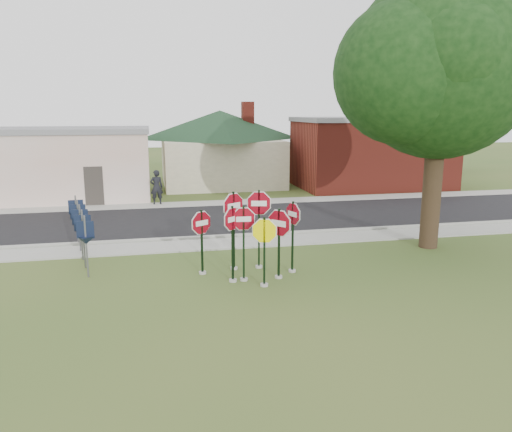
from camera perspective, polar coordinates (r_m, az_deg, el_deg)
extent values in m
plane|color=#35531F|center=(14.67, 0.30, -8.77)|extent=(120.00, 120.00, 0.00)
cube|color=gray|center=(19.81, -3.10, -3.15)|extent=(60.00, 1.60, 0.06)
cube|color=black|center=(24.14, -4.77, -0.44)|extent=(60.00, 7.00, 0.04)
cube|color=gray|center=(28.33, -5.88, 1.41)|extent=(60.00, 1.60, 0.06)
cube|color=gray|center=(20.76, -3.53, -2.34)|extent=(60.00, 0.20, 0.14)
cylinder|color=#9C9992|center=(15.66, -1.40, -7.24)|extent=(0.24, 0.24, 0.08)
cube|color=black|center=(15.33, -1.42, -3.19)|extent=(0.06, 0.05, 2.37)
cylinder|color=white|center=(15.14, -1.44, -0.34)|extent=(1.00, 0.09, 1.00)
cylinder|color=maroon|center=(15.14, -1.44, -0.34)|extent=(0.93, 0.09, 0.93)
cube|color=white|center=(15.14, -1.44, -0.34)|extent=(0.46, 0.04, 0.16)
cylinder|color=#9C9992|center=(15.18, 0.95, -7.87)|extent=(0.24, 0.24, 0.08)
cube|color=black|center=(14.87, 0.96, -4.15)|extent=(0.07, 0.07, 2.13)
cylinder|color=white|center=(14.70, 0.97, -1.72)|extent=(0.98, 0.35, 1.04)
cylinder|color=#FFF000|center=(14.70, 0.97, -1.72)|extent=(0.91, 0.33, 0.96)
cylinder|color=#9C9992|center=(15.58, -2.65, -7.36)|extent=(0.24, 0.24, 0.08)
cube|color=black|center=(15.24, -2.70, -3.26)|extent=(0.08, 0.08, 2.39)
cylinder|color=white|center=(15.05, -2.73, -0.34)|extent=(0.77, 0.65, 0.99)
cylinder|color=maroon|center=(15.05, -2.73, -0.34)|extent=(0.72, 0.61, 0.92)
cube|color=white|center=(15.05, -2.73, -0.34)|extent=(0.36, 0.30, 0.16)
cylinder|color=#9C9992|center=(15.90, 2.60, -6.95)|extent=(0.24, 0.24, 0.08)
cube|color=black|center=(15.58, 2.64, -3.19)|extent=(0.08, 0.08, 2.24)
cylinder|color=white|center=(15.42, 2.66, -0.83)|extent=(0.76, 0.91, 1.17)
cylinder|color=maroon|center=(15.42, 2.66, -0.83)|extent=(0.71, 0.85, 1.08)
cube|color=white|center=(15.42, 2.66, -0.83)|extent=(0.35, 0.42, 0.19)
cylinder|color=#9C9992|center=(16.88, 0.34, -5.80)|extent=(0.24, 0.24, 0.08)
cube|color=black|center=(16.54, 0.34, -1.55)|extent=(0.07, 0.06, 2.65)
cylinder|color=white|center=(16.35, 0.34, 1.46)|extent=(1.07, 0.29, 1.11)
cylinder|color=maroon|center=(16.35, 0.34, 1.46)|extent=(1.00, 0.28, 1.02)
cube|color=white|center=(16.35, 0.34, 1.46)|extent=(0.50, 0.14, 0.18)
cylinder|color=#9C9992|center=(16.74, -2.53, -5.97)|extent=(0.24, 0.24, 0.08)
cube|color=black|center=(16.39, -2.57, -1.74)|extent=(0.08, 0.07, 2.62)
cylinder|color=white|center=(16.21, -2.60, 1.18)|extent=(0.99, 0.64, 1.16)
cylinder|color=maroon|center=(16.21, -2.60, 1.18)|extent=(0.92, 0.60, 1.08)
cube|color=white|center=(16.21, -2.60, 1.18)|extent=(0.46, 0.30, 0.19)
cylinder|color=#9C9992|center=(16.50, 4.15, -6.25)|extent=(0.24, 0.24, 0.08)
cube|color=black|center=(16.18, 4.21, -2.43)|extent=(0.07, 0.07, 2.35)
cylinder|color=white|center=(16.01, 4.25, 0.24)|extent=(0.35, 0.96, 1.01)
cylinder|color=maroon|center=(16.01, 4.25, 0.24)|extent=(0.33, 0.89, 0.93)
cube|color=white|center=(16.01, 4.25, 0.24)|extent=(0.17, 0.44, 0.16)
cylinder|color=#9C9992|center=(16.37, -6.13, -6.45)|extent=(0.24, 0.24, 0.08)
cube|color=black|center=(16.07, -6.21, -3.01)|extent=(0.08, 0.07, 2.12)
cylinder|color=white|center=(15.92, -6.26, -0.79)|extent=(0.89, 0.58, 1.05)
cylinder|color=maroon|center=(15.92, -6.26, -0.79)|extent=(0.83, 0.54, 0.97)
cube|color=white|center=(15.92, -6.26, -0.79)|extent=(0.41, 0.27, 0.17)
cube|color=#59595E|center=(16.57, -18.81, -3.34)|extent=(0.05, 0.05, 2.00)
cube|color=black|center=(16.44, -18.94, -1.49)|extent=(0.55, 0.13, 0.55)
cone|color=black|center=(16.52, -18.86, -2.67)|extent=(0.65, 0.65, 0.25)
cube|color=#59595E|center=(17.56, -19.10, -2.52)|extent=(0.05, 0.05, 2.00)
cube|color=black|center=(17.44, -19.22, -0.77)|extent=(0.55, 0.09, 0.55)
cone|color=black|center=(17.51, -19.14, -1.88)|extent=(0.62, 0.62, 0.25)
cube|color=#59595E|center=(18.55, -19.35, -1.78)|extent=(0.05, 0.05, 2.00)
cube|color=black|center=(18.43, -19.47, -0.12)|extent=(0.55, 0.05, 0.55)
cone|color=black|center=(18.51, -19.39, -1.18)|extent=(0.58, 0.58, 0.25)
cube|color=#59595E|center=(19.54, -19.58, -1.12)|extent=(0.05, 0.05, 2.00)
cube|color=black|center=(19.43, -19.69, 0.46)|extent=(0.55, 0.05, 0.55)
cone|color=black|center=(19.50, -19.62, -0.55)|extent=(0.58, 0.58, 0.25)
cube|color=#59595E|center=(20.54, -19.78, -0.52)|extent=(0.05, 0.05, 2.00)
cube|color=black|center=(20.43, -19.89, 0.98)|extent=(0.55, 0.09, 0.55)
cone|color=black|center=(20.50, -19.82, 0.02)|extent=(0.62, 0.62, 0.25)
cube|color=silver|center=(32.14, -22.94, 5.33)|extent=(12.00, 6.00, 4.00)
cube|color=gray|center=(32.00, -23.24, 8.97)|extent=(12.20, 6.20, 0.30)
cube|color=#332D28|center=(28.88, -18.02, 3.24)|extent=(1.00, 0.10, 2.20)
cube|color=beige|center=(35.92, -4.09, 6.21)|extent=(8.00, 8.00, 3.20)
pyramid|color=black|center=(35.74, -4.18, 11.96)|extent=(11.60, 11.60, 2.00)
cube|color=maroon|center=(36.07, -0.96, 11.67)|extent=(0.80, 0.80, 1.60)
cube|color=maroon|center=(35.34, 13.11, 6.89)|extent=(10.00, 6.00, 4.50)
cube|color=gray|center=(35.22, 13.30, 10.70)|extent=(10.20, 6.20, 0.30)
cube|color=white|center=(31.81, 12.10, 7.04)|extent=(2.00, 0.08, 0.90)
cylinder|color=black|center=(20.02, 19.54, 3.94)|extent=(0.70, 0.70, 5.27)
sphere|color=black|center=(19.92, 20.40, 15.80)|extent=(6.71, 6.71, 6.71)
cylinder|color=black|center=(46.73, 20.43, 7.32)|extent=(0.50, 0.50, 4.00)
sphere|color=black|center=(46.63, 20.76, 11.72)|extent=(5.60, 5.60, 5.60)
imported|color=black|center=(28.29, -11.30, 3.26)|extent=(0.74, 0.53, 1.92)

